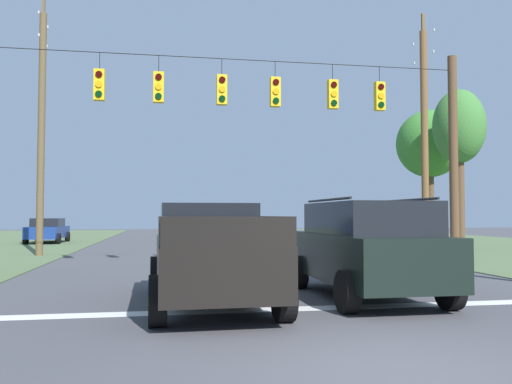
{
  "coord_description": "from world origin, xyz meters",
  "views": [
    {
      "loc": [
        -2.56,
        -5.51,
        1.72
      ],
      "look_at": [
        0.87,
        14.24,
        2.6
      ],
      "focal_mm": 36.96,
      "sensor_mm": 36.0,
      "label": 1
    }
  ],
  "objects_px": {
    "overhead_signal_span": "(242,138)",
    "utility_pole_near_left": "(41,127)",
    "pickup_truck": "(210,254)",
    "utility_pole_mid_right": "(425,136)",
    "distant_car_crossing_white": "(230,231)",
    "tree_roadside_far_right": "(459,129)",
    "tree_roadside_right": "(430,145)",
    "suv_black": "(365,247)",
    "distant_car_oncoming": "(48,230)"
  },
  "relations": [
    {
      "from": "utility_pole_near_left",
      "to": "tree_roadside_far_right",
      "type": "bearing_deg",
      "value": -2.11
    },
    {
      "from": "distant_car_crossing_white",
      "to": "utility_pole_near_left",
      "type": "bearing_deg",
      "value": -141.33
    },
    {
      "from": "distant_car_oncoming",
      "to": "pickup_truck",
      "type": "bearing_deg",
      "value": -71.5
    },
    {
      "from": "suv_black",
      "to": "tree_roadside_far_right",
      "type": "bearing_deg",
      "value": 51.97
    },
    {
      "from": "tree_roadside_right",
      "to": "suv_black",
      "type": "bearing_deg",
      "value": -122.25
    },
    {
      "from": "distant_car_crossing_white",
      "to": "tree_roadside_far_right",
      "type": "distance_m",
      "value": 13.52
    },
    {
      "from": "distant_car_crossing_white",
      "to": "tree_roadside_right",
      "type": "relative_size",
      "value": 0.6
    },
    {
      "from": "pickup_truck",
      "to": "tree_roadside_right",
      "type": "height_order",
      "value": "tree_roadside_right"
    },
    {
      "from": "utility_pole_near_left",
      "to": "distant_car_crossing_white",
      "type": "bearing_deg",
      "value": 38.67
    },
    {
      "from": "pickup_truck",
      "to": "distant_car_crossing_white",
      "type": "height_order",
      "value": "pickup_truck"
    },
    {
      "from": "utility_pole_mid_right",
      "to": "utility_pole_near_left",
      "type": "bearing_deg",
      "value": 173.56
    },
    {
      "from": "overhead_signal_span",
      "to": "pickup_truck",
      "type": "xyz_separation_m",
      "value": [
        -1.53,
        -6.21,
        -3.19
      ]
    },
    {
      "from": "distant_car_oncoming",
      "to": "utility_pole_mid_right",
      "type": "bearing_deg",
      "value": -34.21
    },
    {
      "from": "distant_car_oncoming",
      "to": "tree_roadside_right",
      "type": "xyz_separation_m",
      "value": [
        20.98,
        -7.75,
        4.69
      ]
    },
    {
      "from": "suv_black",
      "to": "overhead_signal_span",
      "type": "bearing_deg",
      "value": 105.97
    },
    {
      "from": "suv_black",
      "to": "distant_car_crossing_white",
      "type": "distance_m",
      "value": 19.9
    },
    {
      "from": "overhead_signal_span",
      "to": "pickup_truck",
      "type": "relative_size",
      "value": 2.76
    },
    {
      "from": "distant_car_crossing_white",
      "to": "utility_pole_mid_right",
      "type": "bearing_deg",
      "value": -49.91
    },
    {
      "from": "overhead_signal_span",
      "to": "distant_car_crossing_white",
      "type": "distance_m",
      "value": 14.34
    },
    {
      "from": "overhead_signal_span",
      "to": "tree_roadside_far_right",
      "type": "bearing_deg",
      "value": 28.57
    },
    {
      "from": "overhead_signal_span",
      "to": "tree_roadside_right",
      "type": "distance_m",
      "value": 15.09
    },
    {
      "from": "distant_car_crossing_white",
      "to": "utility_pole_mid_right",
      "type": "relative_size",
      "value": 0.42
    },
    {
      "from": "overhead_signal_span",
      "to": "utility_pole_near_left",
      "type": "xyz_separation_m",
      "value": [
        -7.55,
        6.79,
        1.26
      ]
    },
    {
      "from": "suv_black",
      "to": "tree_roadside_right",
      "type": "relative_size",
      "value": 0.66
    },
    {
      "from": "utility_pole_mid_right",
      "to": "tree_roadside_right",
      "type": "height_order",
      "value": "utility_pole_mid_right"
    },
    {
      "from": "utility_pole_near_left",
      "to": "tree_roadside_right",
      "type": "bearing_deg",
      "value": 8.35
    },
    {
      "from": "overhead_signal_span",
      "to": "tree_roadside_right",
      "type": "xyz_separation_m",
      "value": [
        11.57,
        9.59,
        1.33
      ]
    },
    {
      "from": "distant_car_oncoming",
      "to": "suv_black",
      "type": "bearing_deg",
      "value": -64.51
    },
    {
      "from": "suv_black",
      "to": "utility_pole_near_left",
      "type": "distance_m",
      "value": 16.39
    },
    {
      "from": "suv_black",
      "to": "utility_pole_near_left",
      "type": "bearing_deg",
      "value": 125.91
    },
    {
      "from": "tree_roadside_far_right",
      "to": "tree_roadside_right",
      "type": "bearing_deg",
      "value": 83.85
    },
    {
      "from": "overhead_signal_span",
      "to": "tree_roadside_right",
      "type": "relative_size",
      "value": 2.05
    },
    {
      "from": "suv_black",
      "to": "utility_pole_mid_right",
      "type": "relative_size",
      "value": 0.45
    },
    {
      "from": "pickup_truck",
      "to": "utility_pole_mid_right",
      "type": "relative_size",
      "value": 0.51
    },
    {
      "from": "utility_pole_mid_right",
      "to": "tree_roadside_right",
      "type": "xyz_separation_m",
      "value": [
        2.73,
        4.66,
        0.27
      ]
    },
    {
      "from": "utility_pole_near_left",
      "to": "pickup_truck",
      "type": "bearing_deg",
      "value": -65.17
    },
    {
      "from": "distant_car_crossing_white",
      "to": "utility_pole_near_left",
      "type": "height_order",
      "value": "utility_pole_near_left"
    },
    {
      "from": "overhead_signal_span",
      "to": "utility_pole_near_left",
      "type": "height_order",
      "value": "utility_pole_near_left"
    },
    {
      "from": "pickup_truck",
      "to": "utility_pole_near_left",
      "type": "relative_size",
      "value": 0.5
    },
    {
      "from": "pickup_truck",
      "to": "distant_car_oncoming",
      "type": "relative_size",
      "value": 1.26
    },
    {
      "from": "tree_roadside_right",
      "to": "overhead_signal_span",
      "type": "bearing_deg",
      "value": -140.33
    },
    {
      "from": "suv_black",
      "to": "distant_car_crossing_white",
      "type": "relative_size",
      "value": 1.08
    },
    {
      "from": "distant_car_oncoming",
      "to": "utility_pole_near_left",
      "type": "xyz_separation_m",
      "value": [
        1.86,
        -10.55,
        4.63
      ]
    },
    {
      "from": "tree_roadside_right",
      "to": "utility_pole_mid_right",
      "type": "bearing_deg",
      "value": -120.4
    },
    {
      "from": "utility_pole_mid_right",
      "to": "utility_pole_near_left",
      "type": "distance_m",
      "value": 16.49
    },
    {
      "from": "suv_black",
      "to": "distant_car_oncoming",
      "type": "relative_size",
      "value": 1.11
    },
    {
      "from": "tree_roadside_far_right",
      "to": "suv_black",
      "type": "bearing_deg",
      "value": -128.03
    },
    {
      "from": "pickup_truck",
      "to": "utility_pole_near_left",
      "type": "bearing_deg",
      "value": 114.83
    },
    {
      "from": "distant_car_oncoming",
      "to": "tree_roadside_right",
      "type": "bearing_deg",
      "value": -20.26
    },
    {
      "from": "pickup_truck",
      "to": "tree_roadside_right",
      "type": "distance_m",
      "value": 21.02
    }
  ]
}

